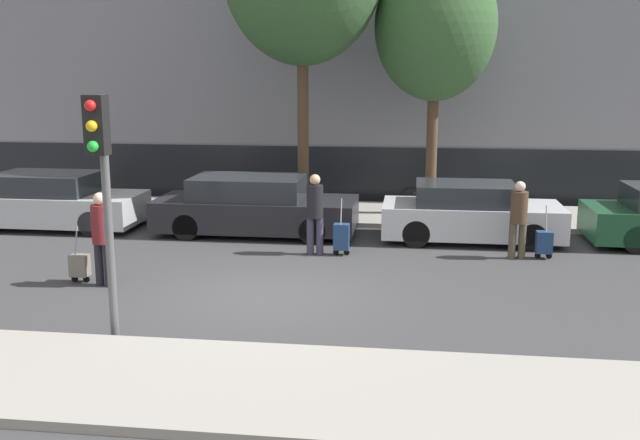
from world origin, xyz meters
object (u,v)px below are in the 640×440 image
at_px(trolley_center, 341,237).
at_px(parked_bicycle, 433,200).
at_px(trolley_left, 80,266).
at_px(pedestrian_right, 519,215).
at_px(traffic_light, 101,168).
at_px(pedestrian_left, 102,233).
at_px(bare_tree_near_crossing, 436,27).
at_px(trolley_right, 544,242).
at_px(parked_car_1, 254,207).
at_px(parked_car_2, 470,214).
at_px(parked_car_0, 52,202).
at_px(pedestrian_center, 315,209).

relative_size(trolley_center, parked_bicycle, 0.68).
height_order(trolley_left, pedestrian_right, pedestrian_right).
xyz_separation_m(trolley_left, traffic_light, (1.74, -2.63, 2.16)).
bearing_deg(pedestrian_left, bare_tree_near_crossing, 65.35).
distance_m(trolley_center, parked_bicycle, 4.47).
bearing_deg(trolley_right, trolley_left, -161.95).
distance_m(trolley_center, trolley_right, 4.14).
height_order(parked_bicycle, bare_tree_near_crossing, bare_tree_near_crossing).
xyz_separation_m(parked_car_1, trolley_center, (2.23, -1.74, -0.25)).
height_order(parked_car_2, parked_bicycle, parked_car_2).
height_order(parked_car_0, trolley_left, parked_car_0).
distance_m(pedestrian_center, trolley_right, 4.73).
distance_m(pedestrian_right, traffic_light, 8.46).
bearing_deg(parked_car_2, parked_car_1, 179.35).
bearing_deg(trolley_right, parked_car_1, 166.86).
distance_m(pedestrian_center, traffic_light, 5.82).
height_order(pedestrian_left, pedestrian_center, pedestrian_center).
height_order(pedestrian_right, bare_tree_near_crossing, bare_tree_near_crossing).
height_order(trolley_left, pedestrian_center, pedestrian_center).
height_order(parked_car_1, pedestrian_right, pedestrian_right).
distance_m(pedestrian_left, traffic_light, 3.14).
bearing_deg(trolley_right, parked_car_2, 134.35).
height_order(trolley_right, traffic_light, traffic_light).
distance_m(trolley_center, pedestrian_right, 3.62).
bearing_deg(parked_bicycle, pedestrian_right, -67.03).
bearing_deg(trolley_left, parked_car_2, 30.37).
relative_size(trolley_left, bare_tree_near_crossing, 0.16).
height_order(parked_car_1, bare_tree_near_crossing, bare_tree_near_crossing).
bearing_deg(pedestrian_right, parked_car_1, -21.63).
bearing_deg(pedestrian_center, traffic_light, 65.33).
bearing_deg(pedestrian_right, pedestrian_center, -3.90).
relative_size(pedestrian_center, pedestrian_right, 1.06).
bearing_deg(parked_car_1, pedestrian_left, -111.41).
relative_size(trolley_left, traffic_light, 0.30).
distance_m(trolley_right, bare_tree_near_crossing, 6.36).
relative_size(parked_car_2, pedestrian_center, 2.34).
distance_m(parked_car_0, trolley_right, 11.51).
relative_size(trolley_right, parked_bicycle, 0.63).
bearing_deg(bare_tree_near_crossing, pedestrian_right, -67.02).
height_order(parked_car_0, pedestrian_left, pedestrian_left).
height_order(trolley_left, trolley_right, trolley_right).
bearing_deg(trolley_right, bare_tree_near_crossing, 119.71).
distance_m(parked_car_1, parked_bicycle, 4.77).
relative_size(parked_car_0, parked_bicycle, 2.41).
xyz_separation_m(pedestrian_left, bare_tree_near_crossing, (5.87, 6.87, 3.88)).
bearing_deg(parked_car_0, parked_car_2, -0.57).
relative_size(pedestrian_left, pedestrian_center, 1.00).
relative_size(pedestrian_left, pedestrian_right, 1.06).
distance_m(pedestrian_left, pedestrian_center, 4.36).
bearing_deg(trolley_left, parked_car_1, 62.12).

